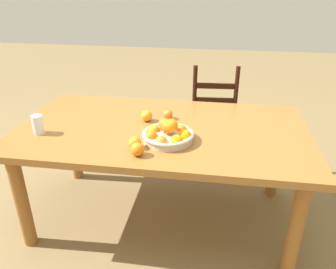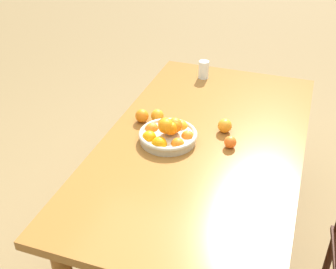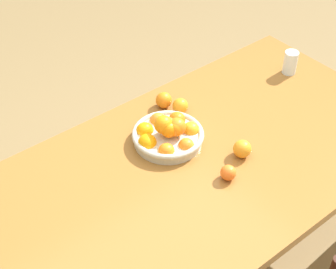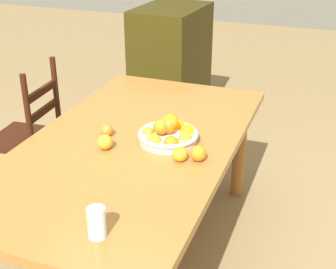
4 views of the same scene
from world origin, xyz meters
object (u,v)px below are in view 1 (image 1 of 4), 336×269
(drinking_glass, at_px, (38,125))
(dining_table, at_px, (162,140))
(orange_loose_0, at_px, (168,114))
(orange_loose_2, at_px, (137,149))
(orange_loose_1, at_px, (135,143))
(chair_near_window, at_px, (213,118))
(fruit_bowl, at_px, (168,134))
(orange_loose_3, at_px, (147,116))

(drinking_glass, bearing_deg, dining_table, 15.27)
(dining_table, distance_m, orange_loose_0, 0.19)
(orange_loose_2, bearing_deg, orange_loose_1, 112.85)
(drinking_glass, bearing_deg, chair_near_window, 45.53)
(dining_table, xyz_separation_m, fruit_bowl, (0.07, -0.18, 0.13))
(chair_near_window, bearing_deg, orange_loose_1, 66.30)
(drinking_glass, bearing_deg, fruit_bowl, 1.77)
(fruit_bowl, xyz_separation_m, orange_loose_1, (-0.17, -0.12, -0.01))
(orange_loose_1, distance_m, orange_loose_3, 0.39)
(dining_table, bearing_deg, orange_loose_2, -100.27)
(orange_loose_0, height_order, orange_loose_1, orange_loose_1)
(orange_loose_2, bearing_deg, chair_near_window, 72.93)
(dining_table, relative_size, chair_near_window, 1.98)
(dining_table, distance_m, chair_near_window, 0.95)
(dining_table, bearing_deg, orange_loose_3, 143.86)
(fruit_bowl, bearing_deg, orange_loose_1, -144.47)
(orange_loose_1, bearing_deg, fruit_bowl, 35.53)
(orange_loose_2, distance_m, orange_loose_3, 0.47)
(orange_loose_0, relative_size, orange_loose_1, 0.88)
(orange_loose_2, bearing_deg, dining_table, 79.73)
(orange_loose_0, distance_m, orange_loose_3, 0.15)
(orange_loose_1, xyz_separation_m, drinking_glass, (-0.64, 0.10, 0.02))
(chair_near_window, relative_size, orange_loose_3, 12.35)
(orange_loose_0, bearing_deg, drinking_glass, -155.46)
(orange_loose_1, relative_size, drinking_glass, 0.60)
(orange_loose_3, bearing_deg, drinking_glass, -155.27)
(fruit_bowl, distance_m, orange_loose_0, 0.33)
(orange_loose_1, xyz_separation_m, orange_loose_2, (0.03, -0.08, 0.00))
(drinking_glass, bearing_deg, orange_loose_0, 24.54)
(chair_near_window, bearing_deg, orange_loose_0, 63.80)
(fruit_bowl, bearing_deg, orange_loose_2, -124.30)
(orange_loose_0, height_order, orange_loose_2, orange_loose_2)
(fruit_bowl, height_order, drinking_glass, fruit_bowl)
(orange_loose_2, bearing_deg, orange_loose_0, 80.43)
(orange_loose_2, xyz_separation_m, drinking_glass, (-0.68, 0.18, 0.02))
(fruit_bowl, xyz_separation_m, drinking_glass, (-0.81, -0.03, 0.02))
(chair_near_window, distance_m, orange_loose_0, 0.85)
(chair_near_window, height_order, fruit_bowl, chair_near_window)
(orange_loose_2, distance_m, drinking_glass, 0.70)
(orange_loose_2, xyz_separation_m, orange_loose_3, (-0.05, 0.47, 0.00))
(fruit_bowl, relative_size, orange_loose_1, 4.30)
(orange_loose_3, relative_size, drinking_glass, 0.64)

